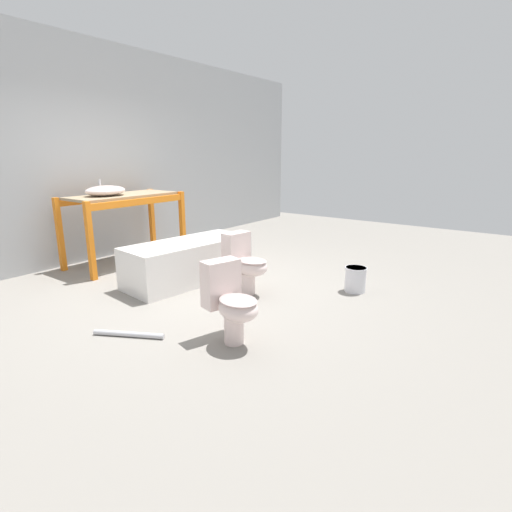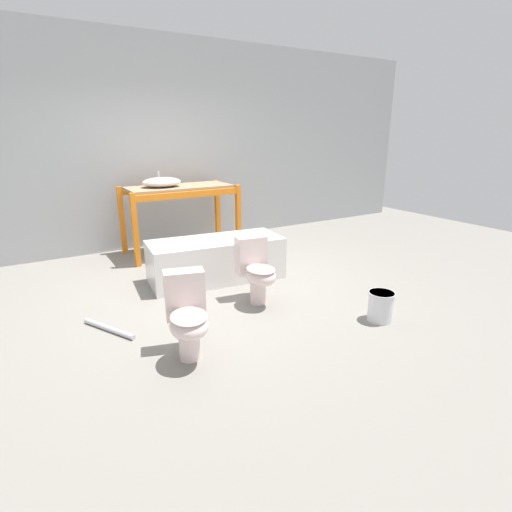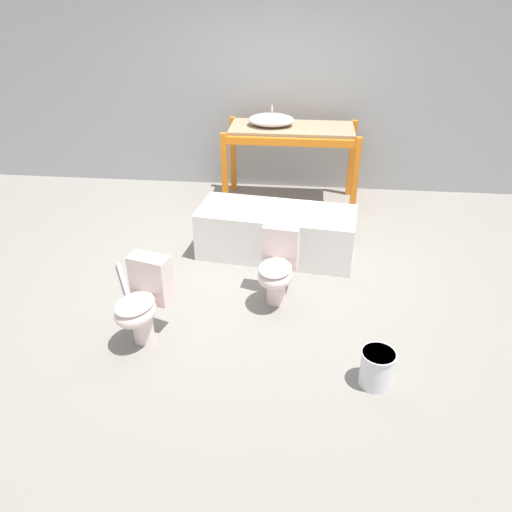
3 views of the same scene
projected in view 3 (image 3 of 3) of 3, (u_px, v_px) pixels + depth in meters
name	position (u px, v px, depth m)	size (l,w,h in m)	color
ground_plane	(256.00, 263.00, 5.29)	(12.00, 12.00, 0.00)	gray
warehouse_wall_rear	(273.00, 68.00, 6.41)	(10.80, 0.08, 3.20)	#9EA0A3
shelving_rack	(291.00, 140.00, 6.23)	(1.66, 0.81, 1.02)	orange
sink_basin	(271.00, 120.00, 6.14)	(0.57, 0.44, 0.22)	silver
bathtub_main	(276.00, 229.00, 5.32)	(1.71, 0.85, 0.52)	white
toilet_near	(277.00, 265.00, 4.53)	(0.38, 0.57, 0.70)	silver
toilet_far	(142.00, 300.00, 4.05)	(0.45, 0.60, 0.70)	silver
bucket_white	(377.00, 368.00, 3.69)	(0.26, 0.26, 0.30)	silver
loose_pipe	(123.00, 280.00, 4.96)	(0.35, 0.61, 0.05)	#B7B7BC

